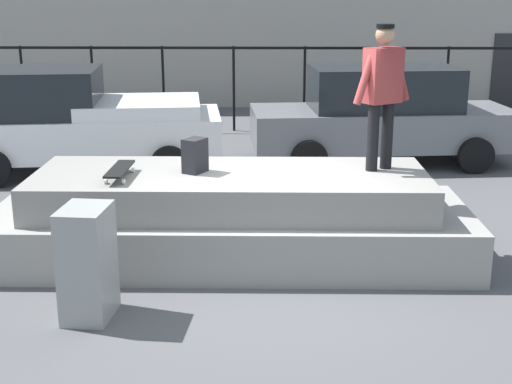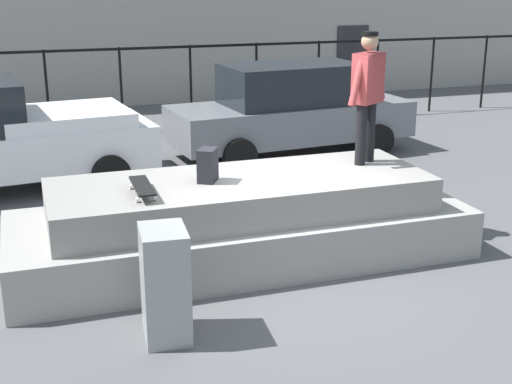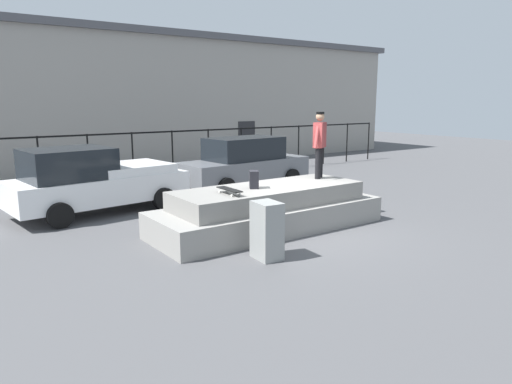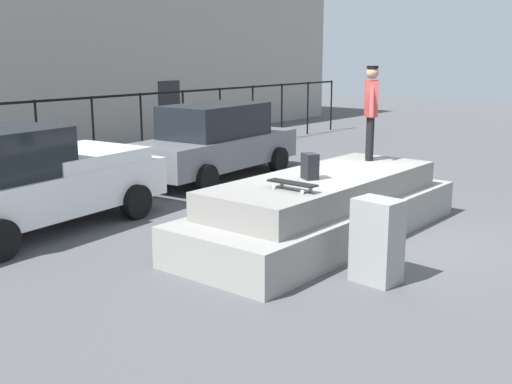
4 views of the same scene
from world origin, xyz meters
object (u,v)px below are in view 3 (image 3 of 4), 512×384
object	(u,v)px
skateboarder	(320,140)
skateboard	(229,190)
utility_box	(267,231)
backpack	(254,180)
car_grey_sedan_mid	(244,163)
car_white_pickup_near	(94,180)

from	to	relation	value
skateboarder	skateboard	bearing A→B (deg)	-171.53
skateboarder	utility_box	world-z (taller)	skateboarder
skateboard	backpack	world-z (taller)	backpack
car_grey_sedan_mid	utility_box	distance (m)	7.61
skateboarder	car_white_pickup_near	size ratio (longest dim) A/B	0.35
skateboard	car_grey_sedan_mid	distance (m)	6.37
skateboarder	car_white_pickup_near	xyz separation A→B (m)	(-4.69, 3.90, -1.13)
backpack	car_grey_sedan_mid	bearing A→B (deg)	178.79
skateboarder	car_white_pickup_near	distance (m)	6.20
backpack	utility_box	world-z (taller)	backpack
utility_box	backpack	bearing A→B (deg)	66.99
skateboard	utility_box	size ratio (longest dim) A/B	0.71
backpack	car_white_pickup_near	distance (m)	4.79
car_white_pickup_near	backpack	bearing A→B (deg)	-58.78
backpack	skateboard	bearing A→B (deg)	-41.55
skateboard	backpack	size ratio (longest dim) A/B	1.96
car_grey_sedan_mid	utility_box	xyz separation A→B (m)	(-3.89, -6.53, -0.33)
car_white_pickup_near	car_grey_sedan_mid	bearing A→B (deg)	7.62
car_white_pickup_near	skateboarder	bearing A→B (deg)	-39.80
car_white_pickup_near	utility_box	bearing A→B (deg)	-74.84
skateboarder	utility_box	bearing A→B (deg)	-148.63
skateboarder	utility_box	size ratio (longest dim) A/B	1.51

